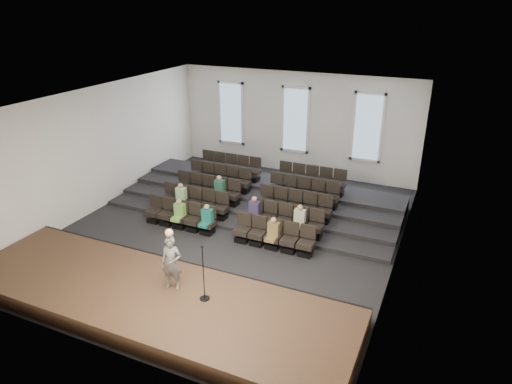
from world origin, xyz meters
TOP-DOWN VIEW (x-y plane):
  - ground at (0.00, 0.00)m, footprint 14.00×14.00m
  - ceiling at (0.00, 0.00)m, footprint 12.00×14.00m
  - wall_back at (0.00, 7.02)m, footprint 12.00×0.04m
  - wall_front at (0.00, -7.02)m, footprint 12.00×0.04m
  - wall_left at (-6.02, 0.00)m, footprint 0.04×14.00m
  - wall_right at (6.02, 0.00)m, footprint 0.04×14.00m
  - stage at (0.00, -5.10)m, footprint 11.80×3.60m
  - stage_lip at (0.00, -3.33)m, footprint 11.80×0.06m
  - risers at (0.00, 3.17)m, footprint 11.80×4.80m
  - seating_rows at (-0.00, 1.54)m, footprint 6.80×4.70m
  - windows at (0.00, 6.95)m, footprint 8.44×0.10m
  - audience at (-0.19, 0.15)m, footprint 5.45×2.64m
  - speaker at (0.47, -4.63)m, footprint 0.66×0.51m
  - mic_stand at (1.57, -4.75)m, footprint 0.28×0.28m

SIDE VIEW (x-z plane):
  - ground at x=0.00m, z-range 0.00..0.00m
  - risers at x=0.00m, z-range -0.10..0.50m
  - stage at x=0.00m, z-range 0.00..0.50m
  - stage_lip at x=0.00m, z-range -0.01..0.51m
  - seating_rows at x=0.00m, z-range -0.15..1.52m
  - audience at x=-0.19m, z-range 0.24..1.34m
  - mic_stand at x=1.57m, z-range 0.16..1.84m
  - speaker at x=0.47m, z-range 0.50..2.12m
  - wall_back at x=0.00m, z-range 0.00..5.00m
  - wall_front at x=0.00m, z-range 0.00..5.00m
  - wall_left at x=-6.02m, z-range 0.00..5.00m
  - wall_right at x=6.02m, z-range 0.00..5.00m
  - windows at x=0.00m, z-range 1.08..4.32m
  - ceiling at x=0.00m, z-range 5.00..5.02m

